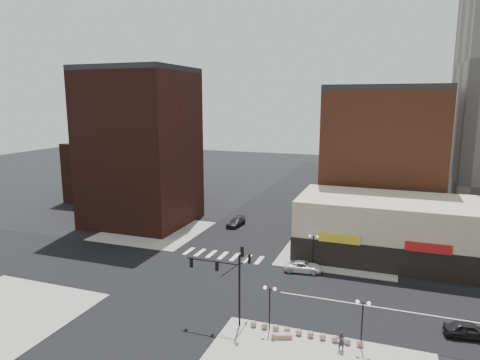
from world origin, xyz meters
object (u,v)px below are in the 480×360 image
(dark_sedan_north, at_px, (236,222))
(street_lamp_se_a, at_px, (270,297))
(white_suv, at_px, (303,267))
(street_lamp_ne, at_px, (313,243))
(street_lamp_se_b, at_px, (363,312))
(stone_bench, at_px, (282,336))
(pedestrian, at_px, (341,341))
(traffic_signal, at_px, (231,273))
(dark_sedan_east, at_px, (469,330))

(dark_sedan_north, bearing_deg, street_lamp_se_a, -58.51)
(white_suv, bearing_deg, street_lamp_ne, -38.23)
(street_lamp_se_b, height_order, white_suv, street_lamp_se_b)
(stone_bench, bearing_deg, pedestrian, -21.13)
(street_lamp_ne, bearing_deg, street_lamp_se_b, -66.37)
(traffic_signal, height_order, pedestrian, traffic_signal)
(pedestrian, height_order, stone_bench, pedestrian)
(traffic_signal, xyz_separation_m, stone_bench, (5.18, -1.17, -4.61))
(dark_sedan_east, relative_size, dark_sedan_north, 0.90)
(dark_sedan_north, relative_size, stone_bench, 2.41)
(dark_sedan_east, bearing_deg, white_suv, 52.83)
(stone_bench, bearing_deg, street_lamp_ne, 70.98)
(street_lamp_se_b, height_order, dark_sedan_east, street_lamp_se_b)
(street_lamp_se_b, height_order, dark_sedan_north, street_lamp_se_b)
(street_lamp_se_b, xyz_separation_m, dark_sedan_north, (-22.22, 29.54, -2.63))
(street_lamp_se_a, xyz_separation_m, stone_bench, (1.42, -1.00, -2.94))
(dark_sedan_north, height_order, stone_bench, dark_sedan_north)
(street_lamp_ne, bearing_deg, pedestrian, -72.22)
(street_lamp_se_b, height_order, pedestrian, street_lamp_se_b)
(street_lamp_se_a, xyz_separation_m, dark_sedan_east, (16.79, 4.89, -2.59))
(traffic_signal, relative_size, street_lamp_se_b, 1.87)
(traffic_signal, height_order, street_lamp_ne, traffic_signal)
(stone_bench, bearing_deg, white_suv, 74.36)
(traffic_signal, relative_size, dark_sedan_north, 1.70)
(traffic_signal, distance_m, white_suv, 15.47)
(dark_sedan_east, height_order, pedestrian, pedestrian)
(white_suv, height_order, pedestrian, pedestrian)
(traffic_signal, xyz_separation_m, dark_sedan_north, (-10.46, 29.37, -4.30))
(street_lamp_ne, height_order, pedestrian, street_lamp_ne)
(street_lamp_se_a, relative_size, white_suv, 0.92)
(street_lamp_se_b, relative_size, stone_bench, 2.19)
(street_lamp_se_b, xyz_separation_m, street_lamp_ne, (-7.00, 16.00, 0.00))
(street_lamp_se_a, relative_size, dark_sedan_north, 0.91)
(pedestrian, bearing_deg, traffic_signal, -35.01)
(street_lamp_ne, bearing_deg, dark_sedan_north, 138.35)
(white_suv, bearing_deg, traffic_signal, 157.01)
(street_lamp_ne, distance_m, dark_sedan_north, 20.54)
(street_lamp_se_a, xyz_separation_m, dark_sedan_north, (-14.22, 29.54, -2.63))
(street_lamp_se_a, relative_size, dark_sedan_east, 1.01)
(street_lamp_ne, relative_size, pedestrian, 2.45)
(pedestrian, relative_size, stone_bench, 0.89)
(traffic_signal, relative_size, white_suv, 1.71)
(traffic_signal, relative_size, stone_bench, 4.09)
(traffic_signal, bearing_deg, dark_sedan_east, 12.93)
(traffic_signal, bearing_deg, white_suv, 74.84)
(white_suv, distance_m, dark_sedan_north, 20.78)
(street_lamp_se_b, bearing_deg, street_lamp_ne, 113.63)
(street_lamp_se_a, relative_size, street_lamp_se_b, 1.00)
(white_suv, xyz_separation_m, stone_bench, (1.30, -15.50, -0.28))
(traffic_signal, height_order, street_lamp_se_b, traffic_signal)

